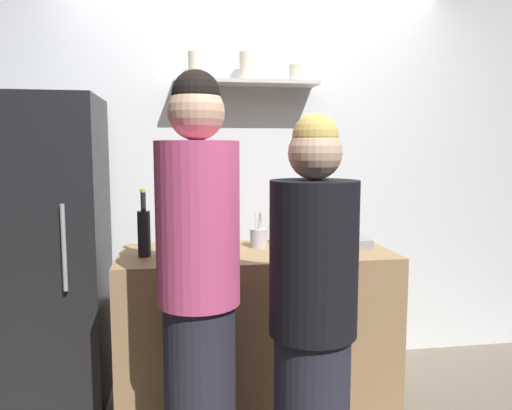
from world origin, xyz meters
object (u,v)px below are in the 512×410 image
at_px(wine_bottle_green_glass, 173,227).
at_px(person_pink_top, 199,290).
at_px(wine_bottle_amber_glass, 292,226).
at_px(water_bottle_plastic, 172,240).
at_px(wine_bottle_dark_glass, 144,231).
at_px(refrigerator, 43,253).
at_px(person_blonde, 313,325).
at_px(utensil_holder, 259,238).
at_px(wine_bottle_pale_glass, 193,233).
at_px(baking_pan, 337,242).

distance_m(wine_bottle_green_glass, person_pink_top, 0.88).
height_order(wine_bottle_green_glass, wine_bottle_amber_glass, wine_bottle_amber_glass).
bearing_deg(water_bottle_plastic, wine_bottle_dark_glass, 151.13).
relative_size(wine_bottle_dark_glass, water_bottle_plastic, 1.55).
xyz_separation_m(refrigerator, person_blonde, (1.28, -1.11, -0.09)).
height_order(wine_bottle_dark_glass, water_bottle_plastic, wine_bottle_dark_glass).
bearing_deg(utensil_holder, wine_bottle_dark_glass, -166.21).
distance_m(wine_bottle_green_glass, wine_bottle_pale_glass, 0.29).
xyz_separation_m(refrigerator, baking_pan, (1.65, -0.27, 0.07)).
bearing_deg(refrigerator, utensil_holder, -10.23).
distance_m(wine_bottle_pale_glass, person_blonde, 0.93).
relative_size(wine_bottle_pale_glass, person_pink_top, 0.17).
distance_m(refrigerator, baking_pan, 1.67).
xyz_separation_m(refrigerator, water_bottle_plastic, (0.73, -0.45, 0.14)).
distance_m(wine_bottle_green_glass, water_bottle_plastic, 0.39).
relative_size(wine_bottle_pale_glass, water_bottle_plastic, 1.33).
distance_m(wine_bottle_green_glass, person_blonde, 1.20).
relative_size(person_blonde, person_pink_top, 0.90).
bearing_deg(wine_bottle_pale_glass, baking_pan, 3.75).
bearing_deg(wine_bottle_amber_glass, person_blonde, -97.87).
bearing_deg(wine_bottle_pale_glass, water_bottle_plastic, -131.53).
bearing_deg(wine_bottle_amber_glass, refrigerator, 169.94).
bearing_deg(utensil_holder, person_blonde, -85.67).
relative_size(utensil_holder, wine_bottle_dark_glass, 0.59).
bearing_deg(baking_pan, water_bottle_plastic, -169.17).
height_order(utensil_holder, wine_bottle_green_glass, wine_bottle_green_glass).
distance_m(utensil_holder, person_blonde, 0.91).
bearing_deg(person_blonde, wine_bottle_amber_glass, -148.95).
relative_size(wine_bottle_pale_glass, wine_bottle_amber_glass, 0.91).
bearing_deg(person_pink_top, wine_bottle_pale_glass, 43.36).
height_order(water_bottle_plastic, person_blonde, person_blonde).
bearing_deg(wine_bottle_dark_glass, refrigerator, 147.95).
xyz_separation_m(utensil_holder, wine_bottle_green_glass, (-0.48, 0.16, 0.05)).
bearing_deg(baking_pan, person_blonde, -114.03).
xyz_separation_m(wine_bottle_green_glass, wine_bottle_dark_glass, (-0.14, -0.31, 0.03)).
bearing_deg(baking_pan, utensil_holder, 173.02).
height_order(wine_bottle_pale_glass, person_blonde, person_blonde).
xyz_separation_m(wine_bottle_dark_glass, person_pink_top, (0.25, -0.55, -0.16)).
xyz_separation_m(wine_bottle_pale_glass, person_pink_top, (0.01, -0.59, -0.14)).
relative_size(utensil_holder, wine_bottle_green_glass, 0.73).
bearing_deg(wine_bottle_pale_glass, utensil_holder, 16.10).
bearing_deg(wine_bottle_green_glass, baking_pan, -13.17).
distance_m(wine_bottle_dark_glass, person_pink_top, 0.62).
distance_m(baking_pan, person_pink_top, 1.03).
xyz_separation_m(baking_pan, water_bottle_plastic, (-0.92, -0.18, 0.07)).
height_order(refrigerator, baking_pan, refrigerator).
bearing_deg(wine_bottle_green_glass, wine_bottle_dark_glass, -114.62).
xyz_separation_m(utensil_holder, wine_bottle_pale_glass, (-0.37, -0.11, 0.05)).
bearing_deg(wine_bottle_dark_glass, water_bottle_plastic, -28.87).
xyz_separation_m(refrigerator, wine_bottle_dark_glass, (0.59, -0.37, 0.17)).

